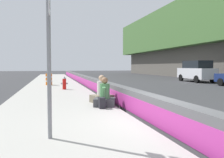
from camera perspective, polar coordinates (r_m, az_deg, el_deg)
ground_plane at (r=6.72m, az=11.30°, el=-11.53°), size 160.00×160.00×0.00m
sidewalk_strip at (r=6.06m, az=-12.42°, el=-12.49°), size 80.00×4.40×0.14m
jersey_barrier at (r=6.62m, az=11.31°, el=-7.98°), size 76.00×0.45×0.85m
route_sign_post at (r=5.12m, az=-15.31°, el=8.80°), size 0.44×0.09×3.60m
fire_hydrant at (r=15.82m, az=-11.68°, el=-0.90°), size 0.26×0.46×0.88m
seated_person_foreground at (r=9.05m, az=-1.82°, el=-4.47°), size 0.91×0.99×1.13m
seated_person_middle at (r=9.98m, az=-2.54°, el=-3.67°), size 0.94×1.02×1.18m
backpack at (r=8.61m, az=-2.47°, el=-5.94°), size 0.32×0.28×0.40m
construction_barrel at (r=19.79m, az=-15.31°, el=-0.05°), size 0.54×0.54×0.95m
parked_car_fourth at (r=26.56m, az=20.11°, el=1.88°), size 4.86×2.19×2.28m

